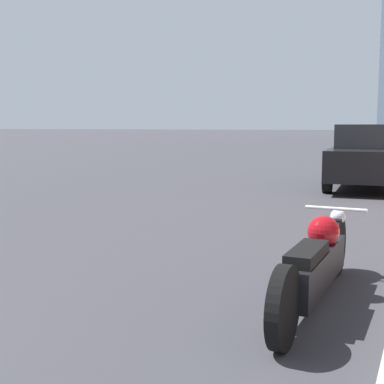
% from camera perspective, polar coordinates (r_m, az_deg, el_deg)
% --- Properties ---
extents(motorcycle, '(0.62, 2.70, 0.74)m').
position_cam_1_polar(motorcycle, '(4.85, 13.11, -7.37)').
color(motorcycle, black).
rests_on(motorcycle, ground_plane).
extents(parked_car_black, '(2.13, 4.63, 1.59)m').
position_cam_1_polar(parked_car_black, '(14.14, 18.25, 3.64)').
color(parked_car_black, black).
rests_on(parked_car_black, ground_plane).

